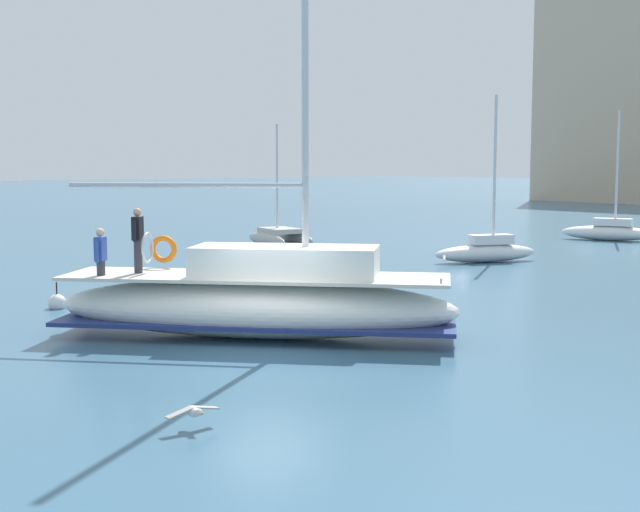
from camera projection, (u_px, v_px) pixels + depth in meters
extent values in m
plane|color=#38607A|center=(266.00, 352.00, 18.83)|extent=(400.00, 400.00, 0.00)
ellipsoid|color=white|center=(256.00, 308.00, 20.43)|extent=(8.77, 8.17, 1.40)
cube|color=navy|center=(256.00, 321.00, 20.46)|extent=(8.65, 8.06, 0.10)
cube|color=beige|center=(255.00, 277.00, 20.35)|extent=(8.29, 7.70, 0.08)
cube|color=white|center=(285.00, 261.00, 20.20)|extent=(4.35, 4.12, 0.70)
cylinder|color=silver|center=(305.00, 45.00, 19.61)|extent=(0.16, 0.16, 10.63)
cylinder|color=#B7B7BC|center=(185.00, 185.00, 20.36)|extent=(4.39, 3.91, 0.12)
cylinder|color=silver|center=(444.00, 258.00, 19.66)|extent=(0.64, 0.71, 0.06)
torus|color=orange|center=(164.00, 249.00, 21.83)|extent=(0.62, 0.57, 0.70)
cylinder|color=#33333D|center=(138.00, 257.00, 20.71)|extent=(0.20, 0.20, 0.80)
cube|color=black|center=(138.00, 228.00, 20.64)|extent=(0.36, 0.37, 0.56)
sphere|color=tan|center=(137.00, 212.00, 20.60)|extent=(0.20, 0.20, 0.20)
cylinder|color=black|center=(141.00, 230.00, 20.86)|extent=(0.09, 0.09, 0.50)
cylinder|color=black|center=(134.00, 231.00, 20.43)|extent=(0.09, 0.09, 0.50)
cylinder|color=#33333D|center=(101.00, 268.00, 20.30)|extent=(0.20, 0.20, 0.35)
cube|color=#3351AD|center=(100.00, 249.00, 20.25)|extent=(0.36, 0.37, 0.56)
sphere|color=beige|center=(100.00, 232.00, 20.21)|extent=(0.20, 0.20, 0.20)
cylinder|color=#3351AD|center=(104.00, 250.00, 20.47)|extent=(0.09, 0.09, 0.50)
cylinder|color=#3351AD|center=(97.00, 252.00, 20.04)|extent=(0.09, 0.09, 0.50)
torus|color=silver|center=(148.00, 248.00, 20.65)|extent=(0.55, 0.61, 0.76)
ellipsoid|color=silver|center=(486.00, 253.00, 36.11)|extent=(2.78, 4.72, 0.75)
cube|color=silver|center=(491.00, 239.00, 36.12)|extent=(1.36, 1.99, 0.40)
cylinder|color=silver|center=(495.00, 170.00, 35.85)|extent=(0.12, 0.12, 6.19)
ellipsoid|color=#B7B2A8|center=(266.00, 239.00, 43.23)|extent=(4.08, 1.20, 0.66)
ellipsoid|color=#B7B2A8|center=(293.00, 238.00, 43.97)|extent=(4.08, 1.20, 0.66)
cube|color=#B7B2A8|center=(280.00, 230.00, 43.55)|extent=(2.49, 1.94, 0.24)
cylinder|color=silver|center=(277.00, 176.00, 43.53)|extent=(0.11, 0.11, 5.23)
ellipsoid|color=white|center=(608.00, 233.00, 46.39)|extent=(5.02, 2.93, 0.80)
cube|color=white|center=(613.00, 222.00, 46.21)|extent=(2.12, 1.44, 0.40)
cylinder|color=silver|center=(617.00, 168.00, 45.85)|extent=(0.13, 0.13, 6.14)
ellipsoid|color=silver|center=(193.00, 411.00, 13.31)|extent=(0.36, 0.19, 0.16)
sphere|color=silver|center=(199.00, 412.00, 13.16)|extent=(0.11, 0.11, 0.11)
cone|color=gold|center=(201.00, 414.00, 13.11)|extent=(0.07, 0.04, 0.04)
cube|color=#9E9993|center=(205.00, 407.00, 13.45)|extent=(0.15, 0.45, 0.12)
cube|color=#9E9993|center=(180.00, 413.00, 13.17)|extent=(0.15, 0.45, 0.12)
sphere|color=silver|center=(57.00, 303.00, 24.53)|extent=(0.51, 0.51, 0.51)
cylinder|color=black|center=(57.00, 293.00, 24.50)|extent=(0.04, 0.04, 0.60)
cube|color=#C6AD8E|center=(628.00, 99.00, 95.38)|extent=(14.94, 14.78, 22.64)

